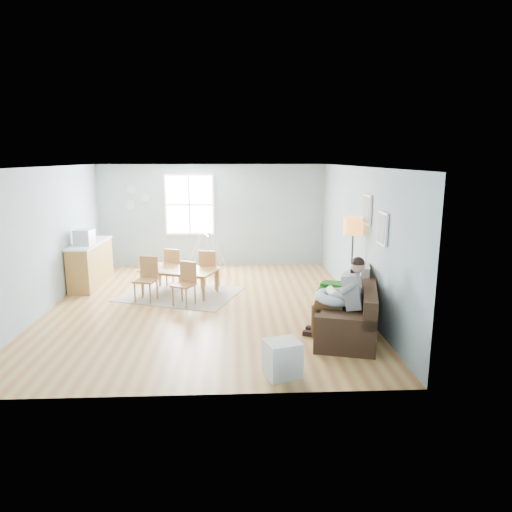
{
  "coord_description": "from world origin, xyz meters",
  "views": [
    {
      "loc": [
        0.59,
        -8.66,
        2.86
      ],
      "look_at": [
        1.0,
        -0.04,
        1.0
      ],
      "focal_mm": 32.0,
      "sensor_mm": 36.0,
      "label": 1
    }
  ],
  "objects_px": {
    "chair_ne": "(209,267)",
    "floor_lamp": "(353,234)",
    "chair_nw": "(174,265)",
    "baby_swing": "(207,256)",
    "monitor": "(84,237)",
    "father": "(343,295)",
    "dining_table": "(180,282)",
    "counter": "(91,263)",
    "storage_cube": "(282,359)",
    "chair_se": "(186,281)",
    "chair_sw": "(147,276)",
    "sofa": "(350,314)",
    "toddler": "(347,287)"
  },
  "relations": [
    {
      "from": "chair_nw",
      "to": "monitor",
      "type": "xyz_separation_m",
      "value": [
        -1.9,
        -0.18,
        0.68
      ]
    },
    {
      "from": "counter",
      "to": "baby_swing",
      "type": "distance_m",
      "value": 2.78
    },
    {
      "from": "floor_lamp",
      "to": "monitor",
      "type": "bearing_deg",
      "value": 163.38
    },
    {
      "from": "chair_se",
      "to": "baby_swing",
      "type": "distance_m",
      "value": 2.58
    },
    {
      "from": "toddler",
      "to": "chair_ne",
      "type": "height_order",
      "value": "toddler"
    },
    {
      "from": "chair_sw",
      "to": "baby_swing",
      "type": "height_order",
      "value": "baby_swing"
    },
    {
      "from": "chair_sw",
      "to": "chair_se",
      "type": "height_order",
      "value": "chair_sw"
    },
    {
      "from": "chair_sw",
      "to": "monitor",
      "type": "relative_size",
      "value": 2.23
    },
    {
      "from": "sofa",
      "to": "chair_se",
      "type": "xyz_separation_m",
      "value": [
        -2.9,
        1.59,
        0.18
      ]
    },
    {
      "from": "father",
      "to": "dining_table",
      "type": "relative_size",
      "value": 0.87
    },
    {
      "from": "floor_lamp",
      "to": "monitor",
      "type": "height_order",
      "value": "floor_lamp"
    },
    {
      "from": "counter",
      "to": "chair_sw",
      "type": "bearing_deg",
      "value": -39.51
    },
    {
      "from": "monitor",
      "to": "baby_swing",
      "type": "xyz_separation_m",
      "value": [
        2.58,
        1.37,
        -0.73
      ]
    },
    {
      "from": "sofa",
      "to": "chair_nw",
      "type": "height_order",
      "value": "chair_nw"
    },
    {
      "from": "chair_ne",
      "to": "chair_nw",
      "type": "bearing_deg",
      "value": 159.99
    },
    {
      "from": "father",
      "to": "counter",
      "type": "distance_m",
      "value": 6.04
    },
    {
      "from": "chair_ne",
      "to": "storage_cube",
      "type": "bearing_deg",
      "value": -74.24
    },
    {
      "from": "floor_lamp",
      "to": "chair_ne",
      "type": "height_order",
      "value": "floor_lamp"
    },
    {
      "from": "sofa",
      "to": "floor_lamp",
      "type": "relative_size",
      "value": 1.28
    },
    {
      "from": "father",
      "to": "baby_swing",
      "type": "xyz_separation_m",
      "value": [
        -2.42,
        4.42,
        -0.29
      ]
    },
    {
      "from": "sofa",
      "to": "baby_swing",
      "type": "xyz_separation_m",
      "value": [
        -2.62,
        4.16,
        0.13
      ]
    },
    {
      "from": "counter",
      "to": "monitor",
      "type": "height_order",
      "value": "monitor"
    },
    {
      "from": "counter",
      "to": "monitor",
      "type": "relative_size",
      "value": 4.41
    },
    {
      "from": "chair_ne",
      "to": "floor_lamp",
      "type": "bearing_deg",
      "value": -28.74
    },
    {
      "from": "floor_lamp",
      "to": "counter",
      "type": "bearing_deg",
      "value": 160.22
    },
    {
      "from": "father",
      "to": "floor_lamp",
      "type": "distance_m",
      "value": 1.67
    },
    {
      "from": "chair_se",
      "to": "chair_nw",
      "type": "height_order",
      "value": "chair_nw"
    },
    {
      "from": "floor_lamp",
      "to": "chair_nw",
      "type": "distance_m",
      "value": 4.15
    },
    {
      "from": "sofa",
      "to": "floor_lamp",
      "type": "bearing_deg",
      "value": 75.9
    },
    {
      "from": "monitor",
      "to": "baby_swing",
      "type": "distance_m",
      "value": 3.01
    },
    {
      "from": "chair_nw",
      "to": "counter",
      "type": "distance_m",
      "value": 1.91
    },
    {
      "from": "father",
      "to": "storage_cube",
      "type": "xyz_separation_m",
      "value": [
        -1.1,
        -1.28,
        -0.48
      ]
    },
    {
      "from": "sofa",
      "to": "chair_nw",
      "type": "distance_m",
      "value": 4.45
    },
    {
      "from": "sofa",
      "to": "chair_nw",
      "type": "bearing_deg",
      "value": 137.95
    },
    {
      "from": "floor_lamp",
      "to": "father",
      "type": "bearing_deg",
      "value": -109.48
    },
    {
      "from": "sofa",
      "to": "chair_ne",
      "type": "distance_m",
      "value": 3.68
    },
    {
      "from": "sofa",
      "to": "storage_cube",
      "type": "distance_m",
      "value": 2.02
    },
    {
      "from": "father",
      "to": "floor_lamp",
      "type": "xyz_separation_m",
      "value": [
        0.5,
        1.41,
        0.75
      ]
    },
    {
      "from": "chair_sw",
      "to": "storage_cube",
      "type": "bearing_deg",
      "value": -55.06
    },
    {
      "from": "toddler",
      "to": "chair_ne",
      "type": "distance_m",
      "value": 3.51
    },
    {
      "from": "chair_nw",
      "to": "chair_ne",
      "type": "xyz_separation_m",
      "value": [
        0.8,
        -0.29,
        0.01
      ]
    },
    {
      "from": "chair_sw",
      "to": "counter",
      "type": "height_order",
      "value": "counter"
    },
    {
      "from": "father",
      "to": "sofa",
      "type": "bearing_deg",
      "value": 50.58
    },
    {
      "from": "baby_swing",
      "to": "chair_nw",
      "type": "bearing_deg",
      "value": -119.77
    },
    {
      "from": "counter",
      "to": "father",
      "type": "bearing_deg",
      "value": -34.11
    },
    {
      "from": "baby_swing",
      "to": "toddler",
      "type": "bearing_deg",
      "value": -56.68
    },
    {
      "from": "floor_lamp",
      "to": "chair_sw",
      "type": "height_order",
      "value": "floor_lamp"
    },
    {
      "from": "chair_ne",
      "to": "counter",
      "type": "xyz_separation_m",
      "value": [
        -2.71,
        0.45,
        0.01
      ]
    },
    {
      "from": "father",
      "to": "storage_cube",
      "type": "height_order",
      "value": "father"
    },
    {
      "from": "father",
      "to": "counter",
      "type": "bearing_deg",
      "value": 145.89
    }
  ]
}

